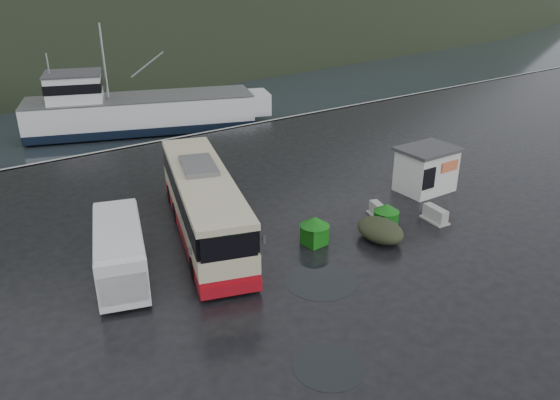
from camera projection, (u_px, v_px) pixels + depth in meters
ground at (293, 243)px, 27.82m from camera, size 160.00×160.00×0.00m
quay_edge at (144, 144)px, 42.88m from camera, size 160.00×0.60×1.50m
coach_bus at (206, 234)px, 28.80m from camera, size 6.85×13.15×3.62m
white_van at (123, 276)px, 24.93m from camera, size 3.92×6.62×2.62m
waste_bin_left at (314, 244)px, 27.78m from camera, size 1.16×1.16×1.51m
waste_bin_right at (385, 227)px, 29.53m from camera, size 1.07×1.07×1.37m
dome_tent at (379, 240)px, 28.20m from camera, size 2.11×2.86×1.09m
ticket_kiosk at (424, 190)px, 34.27m from camera, size 3.61×2.76×2.79m
jersey_barrier_a at (434, 221)px, 30.22m from camera, size 1.01×1.71×0.81m
jersey_barrier_b at (378, 216)px, 30.78m from camera, size 1.14×1.64×0.74m
fishing_trawler at (142, 116)px, 50.73m from camera, size 24.49×12.97×9.64m
puddles at (324, 310)px, 22.53m from camera, size 6.23×7.52×0.01m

